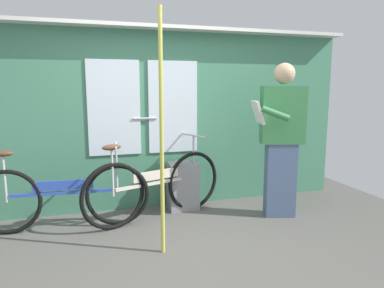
{
  "coord_description": "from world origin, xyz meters",
  "views": [
    {
      "loc": [
        -0.82,
        -2.92,
        1.46
      ],
      "look_at": [
        0.18,
        0.5,
        0.89
      ],
      "focal_mm": 32.68,
      "sensor_mm": 36.0,
      "label": 1
    }
  ],
  "objects_px": {
    "passenger_reading_newspaper": "(281,137)",
    "handrail_pole": "(162,135)",
    "bicycle_leaning_behind": "(63,196)",
    "trash_bin_by_wall": "(183,186)",
    "bicycle_near_door": "(156,186)"
  },
  "relations": [
    {
      "from": "passenger_reading_newspaper",
      "to": "handrail_pole",
      "type": "height_order",
      "value": "handrail_pole"
    },
    {
      "from": "passenger_reading_newspaper",
      "to": "bicycle_leaning_behind",
      "type": "bearing_deg",
      "value": 8.58
    },
    {
      "from": "bicycle_leaning_behind",
      "to": "trash_bin_by_wall",
      "type": "height_order",
      "value": "bicycle_leaning_behind"
    },
    {
      "from": "bicycle_near_door",
      "to": "bicycle_leaning_behind",
      "type": "bearing_deg",
      "value": 162.58
    },
    {
      "from": "bicycle_leaning_behind",
      "to": "passenger_reading_newspaper",
      "type": "distance_m",
      "value": 2.43
    },
    {
      "from": "bicycle_near_door",
      "to": "passenger_reading_newspaper",
      "type": "xyz_separation_m",
      "value": [
        1.38,
        -0.3,
        0.54
      ]
    },
    {
      "from": "bicycle_near_door",
      "to": "bicycle_leaning_behind",
      "type": "xyz_separation_m",
      "value": [
        -0.98,
        -0.04,
        -0.02
      ]
    },
    {
      "from": "bicycle_near_door",
      "to": "trash_bin_by_wall",
      "type": "distance_m",
      "value": 0.45
    },
    {
      "from": "bicycle_near_door",
      "to": "handrail_pole",
      "type": "relative_size",
      "value": 0.78
    },
    {
      "from": "bicycle_near_door",
      "to": "trash_bin_by_wall",
      "type": "bearing_deg",
      "value": 12.59
    },
    {
      "from": "bicycle_leaning_behind",
      "to": "handrail_pole",
      "type": "xyz_separation_m",
      "value": [
        0.89,
        -0.79,
        0.7
      ]
    },
    {
      "from": "bicycle_leaning_behind",
      "to": "passenger_reading_newspaper",
      "type": "bearing_deg",
      "value": -2.8
    },
    {
      "from": "trash_bin_by_wall",
      "to": "handrail_pole",
      "type": "height_order",
      "value": "handrail_pole"
    },
    {
      "from": "bicycle_near_door",
      "to": "passenger_reading_newspaper",
      "type": "distance_m",
      "value": 1.51
    },
    {
      "from": "passenger_reading_newspaper",
      "to": "handrail_pole",
      "type": "bearing_deg",
      "value": 34.69
    }
  ]
}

